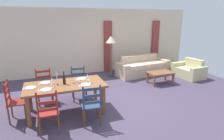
# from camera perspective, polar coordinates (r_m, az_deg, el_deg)

# --- Properties ---
(ground_plane) EXTENTS (9.60, 9.60, 0.02)m
(ground_plane) POSITION_cam_1_polar(r_m,az_deg,el_deg) (5.31, 1.38, -10.08)
(ground_plane) COLOR #473B52
(wall_far) EXTENTS (9.60, 0.16, 2.70)m
(wall_far) POSITION_cam_1_polar(r_m,az_deg,el_deg) (8.00, -7.49, 8.66)
(wall_far) COLOR beige
(wall_far) RESTS_ON ground_plane
(curtain_panel_left) EXTENTS (0.35, 0.08, 2.20)m
(curtain_panel_left) POSITION_cam_1_polar(r_m,az_deg,el_deg) (8.14, -1.25, 7.13)
(curtain_panel_left) COLOR brown
(curtain_panel_left) RESTS_ON ground_plane
(curtain_panel_right) EXTENTS (0.35, 0.08, 2.20)m
(curtain_panel_right) POSITION_cam_1_polar(r_m,az_deg,el_deg) (9.21, 13.12, 7.71)
(curtain_panel_right) COLOR brown
(curtain_panel_right) RESTS_ON ground_plane
(dining_table) EXTENTS (1.90, 0.96, 0.75)m
(dining_table) POSITION_cam_1_polar(r_m,az_deg,el_deg) (4.68, -14.16, -5.22)
(dining_table) COLOR brown
(dining_table) RESTS_ON ground_plane
(dining_chair_near_left) EXTENTS (0.43, 0.41, 0.96)m
(dining_chair_near_left) POSITION_cam_1_polar(r_m,az_deg,el_deg) (4.03, -19.07, -12.04)
(dining_chair_near_left) COLOR maroon
(dining_chair_near_left) RESTS_ON ground_plane
(dining_chair_near_right) EXTENTS (0.45, 0.43, 0.96)m
(dining_chair_near_right) POSITION_cam_1_polar(r_m,az_deg,el_deg) (4.12, -6.39, -10.55)
(dining_chair_near_right) COLOR navy
(dining_chair_near_right) RESTS_ON ground_plane
(dining_chair_far_left) EXTENTS (0.44, 0.42, 0.96)m
(dining_chair_far_left) POSITION_cam_1_polar(r_m,az_deg,el_deg) (5.46, -20.09, -4.80)
(dining_chair_far_left) COLOR maroon
(dining_chair_far_left) RESTS_ON ground_plane
(dining_chair_far_right) EXTENTS (0.45, 0.43, 0.96)m
(dining_chair_far_right) POSITION_cam_1_polar(r_m,az_deg,el_deg) (5.47, -10.20, -4.03)
(dining_chair_far_right) COLOR #2B4459
(dining_chair_far_right) RESTS_ON ground_plane
(dining_chair_head_west) EXTENTS (0.41, 0.43, 0.96)m
(dining_chair_head_west) POSITION_cam_1_polar(r_m,az_deg,el_deg) (4.81, -27.90, -8.46)
(dining_chair_head_west) COLOR maroon
(dining_chair_head_west) RESTS_ON ground_plane
(dinner_plate_near_left) EXTENTS (0.24, 0.24, 0.02)m
(dinner_plate_near_left) POSITION_cam_1_polar(r_m,az_deg,el_deg) (4.40, -19.70, -5.73)
(dinner_plate_near_left) COLOR white
(dinner_plate_near_left) RESTS_ON dining_table
(fork_near_left) EXTENTS (0.03, 0.17, 0.01)m
(fork_near_left) POSITION_cam_1_polar(r_m,az_deg,el_deg) (4.40, -21.64, -5.98)
(fork_near_left) COLOR silver
(fork_near_left) RESTS_ON dining_table
(dinner_plate_near_right) EXTENTS (0.24, 0.24, 0.02)m
(dinner_plate_near_right) POSITION_cam_1_polar(r_m,az_deg,el_deg) (4.48, -8.13, -4.54)
(dinner_plate_near_right) COLOR white
(dinner_plate_near_right) RESTS_ON dining_table
(fork_near_right) EXTENTS (0.02, 0.17, 0.01)m
(fork_near_right) POSITION_cam_1_polar(r_m,az_deg,el_deg) (4.46, -10.01, -4.82)
(fork_near_right) COLOR silver
(fork_near_right) RESTS_ON dining_table
(dinner_plate_far_left) EXTENTS (0.24, 0.24, 0.02)m
(dinner_plate_far_left) POSITION_cam_1_polar(r_m,az_deg,el_deg) (4.87, -19.85, -3.70)
(dinner_plate_far_left) COLOR white
(dinner_plate_far_left) RESTS_ON dining_table
(fork_far_left) EXTENTS (0.02, 0.17, 0.01)m
(fork_far_left) POSITION_cam_1_polar(r_m,az_deg,el_deg) (4.87, -21.60, -3.93)
(fork_far_left) COLOR silver
(fork_far_left) RESTS_ON dining_table
(dinner_plate_far_right) EXTENTS (0.24, 0.24, 0.02)m
(dinner_plate_far_right) POSITION_cam_1_polar(r_m,az_deg,el_deg) (4.95, -9.40, -2.66)
(dinner_plate_far_right) COLOR white
(dinner_plate_far_right) RESTS_ON dining_table
(fork_far_right) EXTENTS (0.03, 0.17, 0.01)m
(fork_far_right) POSITION_cam_1_polar(r_m,az_deg,el_deg) (4.92, -11.11, -2.91)
(fork_far_right) COLOR silver
(fork_far_right) RESTS_ON dining_table
(dinner_plate_head_west) EXTENTS (0.24, 0.24, 0.02)m
(dinner_plate_head_west) POSITION_cam_1_polar(r_m,az_deg,el_deg) (4.65, -23.85, -5.03)
(dinner_plate_head_west) COLOR white
(dinner_plate_head_west) RESTS_ON dining_table
(fork_head_west) EXTENTS (0.02, 0.17, 0.01)m
(fork_head_west) POSITION_cam_1_polar(r_m,az_deg,el_deg) (4.66, -25.68, -5.26)
(fork_head_west) COLOR silver
(fork_head_west) RESTS_ON dining_table
(wine_bottle) EXTENTS (0.07, 0.07, 0.32)m
(wine_bottle) POSITION_cam_1_polar(r_m,az_deg,el_deg) (4.62, -14.52, -2.86)
(wine_bottle) COLOR black
(wine_bottle) RESTS_ON dining_table
(wine_glass_near_left) EXTENTS (0.06, 0.06, 0.16)m
(wine_glass_near_left) POSITION_cam_1_polar(r_m,az_deg,el_deg) (4.48, -18.01, -3.80)
(wine_glass_near_left) COLOR white
(wine_glass_near_left) RESTS_ON dining_table
(wine_glass_near_right) EXTENTS (0.06, 0.06, 0.16)m
(wine_glass_near_right) POSITION_cam_1_polar(r_m,az_deg,el_deg) (4.57, -6.91, -2.74)
(wine_glass_near_right) COLOR white
(wine_glass_near_right) RESTS_ON dining_table
(wine_glass_far_left) EXTENTS (0.06, 0.06, 0.16)m
(wine_glass_far_left) POSITION_cam_1_polar(r_m,az_deg,el_deg) (4.73, -18.06, -2.79)
(wine_glass_far_left) COLOR white
(wine_glass_far_left) RESTS_ON dining_table
(wine_glass_far_right) EXTENTS (0.06, 0.06, 0.16)m
(wine_glass_far_right) POSITION_cam_1_polar(r_m,az_deg,el_deg) (4.83, -7.54, -1.76)
(wine_glass_far_right) COLOR white
(wine_glass_far_right) RESTS_ON dining_table
(coffee_cup_primary) EXTENTS (0.07, 0.07, 0.09)m
(coffee_cup_primary) POSITION_cam_1_polar(r_m,az_deg,el_deg) (4.62, -10.30, -3.56)
(coffee_cup_primary) COLOR beige
(coffee_cup_primary) RESTS_ON dining_table
(candle_tall) EXTENTS (0.05, 0.05, 0.30)m
(candle_tall) POSITION_cam_1_polar(r_m,az_deg,el_deg) (4.63, -16.54, -3.34)
(candle_tall) COLOR #998C66
(candle_tall) RESTS_ON dining_table
(candle_short) EXTENTS (0.05, 0.05, 0.14)m
(candle_short) POSITION_cam_1_polar(r_m,az_deg,el_deg) (4.63, -11.74, -3.68)
(candle_short) COLOR #998C66
(candle_short) RESTS_ON dining_table
(couch) EXTENTS (2.36, 1.07, 0.80)m
(couch) POSITION_cam_1_polar(r_m,az_deg,el_deg) (7.91, 9.33, 0.71)
(couch) COLOR #CDB08F
(couch) RESTS_ON ground_plane
(coffee_table) EXTENTS (0.90, 0.56, 0.42)m
(coffee_table) POSITION_cam_1_polar(r_m,az_deg,el_deg) (6.94, 14.69, -1.15)
(coffee_table) COLOR brown
(coffee_table) RESTS_ON ground_plane
(armchair_upholstered) EXTENTS (0.92, 1.24, 0.72)m
(armchair_upholstered) POSITION_cam_1_polar(r_m,az_deg,el_deg) (8.14, 22.71, -0.21)
(armchair_upholstered) COLOR #C9C58E
(armchair_upholstered) RESTS_ON ground_plane
(standing_lamp) EXTENTS (0.40, 0.40, 1.64)m
(standing_lamp) POSITION_cam_1_polar(r_m,az_deg,el_deg) (7.31, -0.30, 8.63)
(standing_lamp) COLOR #332D28
(standing_lamp) RESTS_ON ground_plane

